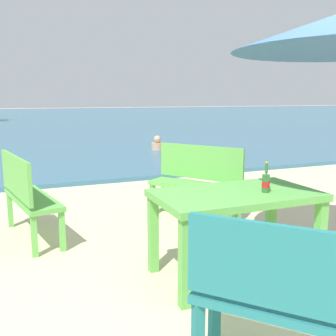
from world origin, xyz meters
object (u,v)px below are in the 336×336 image
at_px(bench_teal_center, 304,300).
at_px(bench_green_left, 26,192).
at_px(picnic_table_green, 236,204).
at_px(swimmer_person, 157,144).
at_px(beer_bottle_amber, 266,182).
at_px(bench_green_right, 197,178).

xyz_separation_m(bench_teal_center, bench_green_left, (-1.21, 3.01, 0.00)).
bearing_deg(picnic_table_green, swimmer_person, 74.18).
xyz_separation_m(bench_teal_center, swimmer_person, (2.60, 8.99, -0.30)).
distance_m(beer_bottle_amber, swimmer_person, 8.00).
bearing_deg(beer_bottle_amber, swimmer_person, 75.93).
height_order(beer_bottle_amber, swimmer_person, beer_bottle_amber).
distance_m(beer_bottle_amber, bench_green_left, 2.59).
bearing_deg(beer_bottle_amber, bench_teal_center, -117.97).
bearing_deg(swimmer_person, bench_green_right, -106.07).
relative_size(bench_green_left, swimmer_person, 3.04).
distance_m(bench_green_right, swimmer_person, 6.25).
xyz_separation_m(picnic_table_green, bench_green_right, (0.43, 1.62, -0.11)).
height_order(bench_teal_center, bench_green_left, same).
relative_size(beer_bottle_amber, bench_teal_center, 0.23).
height_order(bench_teal_center, swimmer_person, bench_teal_center).
height_order(picnic_table_green, bench_green_right, bench_green_right).
distance_m(picnic_table_green, bench_green_left, 2.33).
distance_m(beer_bottle_amber, bench_teal_center, 1.45).
xyz_separation_m(picnic_table_green, swimmer_person, (2.16, 7.62, -0.41)).
bearing_deg(bench_green_right, picnic_table_green, -104.90).
bearing_deg(bench_green_left, picnic_table_green, -44.90).
height_order(picnic_table_green, bench_green_left, bench_green_left).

